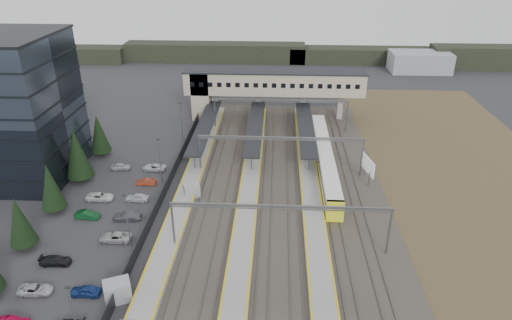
# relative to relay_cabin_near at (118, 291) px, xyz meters

# --- Properties ---
(ground) EXTENTS (220.00, 220.00, 0.00)m
(ground) POSITION_rel_relay_cabin_near_xyz_m (6.48, 17.88, -1.23)
(ground) COLOR #2B2B2D
(ground) RESTS_ON ground
(conifer_row) EXTENTS (4.42, 49.82, 9.50)m
(conifer_row) POSITION_rel_relay_cabin_near_xyz_m (-15.52, 14.02, 3.61)
(conifer_row) COLOR black
(conifer_row) RESTS_ON ground
(car_park) EXTENTS (10.37, 44.54, 1.27)m
(car_park) POSITION_rel_relay_cabin_near_xyz_m (-6.58, 10.69, -0.63)
(car_park) COLOR #B8B8BD
(car_park) RESTS_ON ground
(lampposts) EXTENTS (0.50, 53.25, 8.07)m
(lampposts) POSITION_rel_relay_cabin_near_xyz_m (-1.52, 19.13, 3.11)
(lampposts) COLOR slate
(lampposts) RESTS_ON ground
(fence) EXTENTS (0.08, 90.00, 2.00)m
(fence) POSITION_rel_relay_cabin_near_xyz_m (-0.02, 22.88, -0.23)
(fence) COLOR #26282B
(fence) RESTS_ON ground
(relay_cabin_near) EXTENTS (3.58, 3.18, 2.46)m
(relay_cabin_near) POSITION_rel_relay_cabin_near_xyz_m (0.00, 0.00, 0.00)
(relay_cabin_near) COLOR #95979A
(relay_cabin_near) RESTS_ON ground
(relay_cabin_far) EXTENTS (3.02, 2.78, 2.24)m
(relay_cabin_far) POSITION_rel_relay_cabin_near_xyz_m (4.39, 23.40, -0.11)
(relay_cabin_far) COLOR #95979A
(relay_cabin_far) RESTS_ON ground
(rail_corridor) EXTENTS (34.00, 90.00, 0.92)m
(rail_corridor) POSITION_rel_relay_cabin_near_xyz_m (15.82, 22.88, -0.94)
(rail_corridor) COLOR #3D3930
(rail_corridor) RESTS_ON ground
(canopies) EXTENTS (23.10, 30.00, 3.28)m
(canopies) POSITION_rel_relay_cabin_near_xyz_m (13.48, 44.88, 2.69)
(canopies) COLOR black
(canopies) RESTS_ON ground
(footbridge) EXTENTS (40.40, 6.40, 11.20)m
(footbridge) POSITION_rel_relay_cabin_near_xyz_m (14.19, 59.88, 6.70)
(footbridge) COLOR #B8A48E
(footbridge) RESTS_ON ground
(gantries) EXTENTS (28.40, 62.28, 7.17)m
(gantries) POSITION_rel_relay_cabin_near_xyz_m (18.48, 20.88, 4.77)
(gantries) COLOR slate
(gantries) RESTS_ON ground
(train) EXTENTS (2.59, 35.93, 3.26)m
(train) POSITION_rel_relay_cabin_near_xyz_m (26.48, 34.55, 0.62)
(train) COLOR white
(train) RESTS_ON ground
(billboard) EXTENTS (1.27, 5.25, 4.42)m
(billboard) POSITION_rel_relay_cabin_near_xyz_m (33.27, 30.13, 1.69)
(billboard) COLOR slate
(billboard) RESTS_ON ground
(scrub_east) EXTENTS (34.00, 120.00, 0.06)m
(scrub_east) POSITION_rel_relay_cabin_near_xyz_m (51.48, 22.88, -1.20)
(scrub_east) COLOR #494128
(scrub_east) RESTS_ON ground
(treeline_far) EXTENTS (170.00, 19.00, 7.00)m
(treeline_far) POSITION_rel_relay_cabin_near_xyz_m (30.29, 110.16, 1.72)
(treeline_far) COLOR black
(treeline_far) RESTS_ON ground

